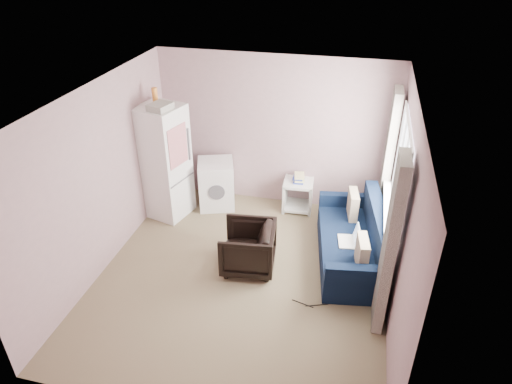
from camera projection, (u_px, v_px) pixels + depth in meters
The scene contains 8 objects.
room at pixel (242, 198), 5.56m from camera, with size 3.84×4.24×2.54m.
armchair at pixel (248, 246), 6.19m from camera, with size 0.71×0.66×0.73m, color black.
fridge at pixel (164, 162), 7.13m from camera, with size 0.77×0.77×2.09m.
washing_machine at pixel (216, 183), 7.58m from camera, with size 0.72×0.72×0.81m.
side_table at pixel (298, 193), 7.53m from camera, with size 0.50×0.50×0.65m.
sofa at pixel (355, 244), 6.32m from camera, with size 1.12×1.97×0.83m.
window_dressing at pixel (389, 197), 5.85m from camera, with size 0.17×2.62×2.18m.
floor_cables at pixel (310, 304), 5.73m from camera, with size 0.45×0.11×0.01m.
Camera 1 is at (1.30, -4.58, 4.12)m, focal length 32.00 mm.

